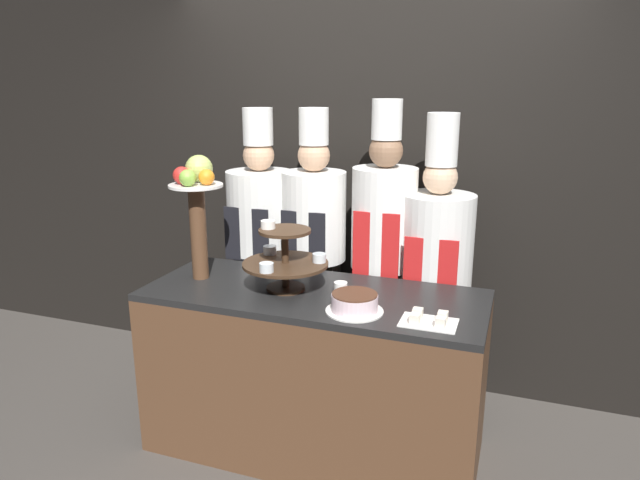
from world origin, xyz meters
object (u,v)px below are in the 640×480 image
Objects in this scene: cup_white at (341,288)px; chef_right at (435,266)px; fruit_pedestal at (197,197)px; tiered_stand at (285,258)px; chef_center_right at (383,246)px; cake_round at (355,303)px; chef_left at (261,241)px; cake_square_tray at (429,320)px; chef_center_left at (314,244)px.

chef_right is (0.39, 0.54, -0.00)m from cup_white.
cup_white is (0.80, 0.01, -0.42)m from fruit_pedestal.
tiered_stand is 0.69m from chef_center_right.
cake_round is 0.15× the size of chef_left.
chef_right is (1.20, 0.55, -0.42)m from fruit_pedestal.
cake_round is (0.94, -0.20, -0.40)m from fruit_pedestal.
fruit_pedestal reaches higher than tiered_stand.
fruit_pedestal is 2.44× the size of cake_round.
fruit_pedestal reaches higher than cake_round.
chef_left is at bearing 147.21° from cake_square_tray.
chef_left is 0.36m from chef_center_left.
chef_center_right is 1.04× the size of chef_right.
chef_right is at bearing -0.00° from chef_center_right.
chef_left is at bearing 142.48° from cup_white.
tiered_stand is 0.24× the size of chef_center_left.
cake_round is 0.25m from cup_white.
chef_right is at bearing -0.00° from chef_left.
cake_square_tray is at bearing -13.46° from tiered_stand.
chef_center_left is at bearing 49.98° from fruit_pedestal.
chef_right reaches higher than cup_white.
chef_center_left is (-0.48, 0.75, 0.04)m from cake_round.
chef_center_left reaches higher than cake_round.
chef_center_right is at bearing 117.49° from cake_square_tray.
tiered_stand is 0.59m from fruit_pedestal.
fruit_pedestal is 0.67m from chef_left.
tiered_stand is 0.25× the size of chef_left.
cake_round is at bearing -21.76° from tiered_stand.
chef_center_right reaches higher than chef_right.
chef_center_left is 1.01× the size of chef_right.
chef_center_left is at bearing 179.99° from chef_center_right.
chef_left is at bearing 179.99° from chef_center_left.
cake_round is 1.12m from chef_left.
chef_right is at bearing 40.28° from tiered_stand.
chef_left is 1.00× the size of chef_center_left.
chef_right is (1.09, -0.00, -0.04)m from chef_left.
fruit_pedestal reaches higher than cake_square_tray.
cake_round is 0.35m from cake_square_tray.
tiered_stand is at bearing 166.54° from cake_square_tray.
cake_square_tray is at bearing -24.92° from cup_white.
tiered_stand is 0.32m from cup_white.
chef_right is (-0.09, 0.76, 0.01)m from cake_square_tray.
chef_center_left is 0.74m from chef_right.
chef_center_left reaches higher than chef_right.
chef_left reaches higher than cake_square_tray.
tiered_stand reaches higher than cup_white.
fruit_pedestal is at bearing -148.38° from chef_center_right.
tiered_stand reaches higher than cake_round.
cake_square_tray is at bearing -9.46° from fruit_pedestal.
cake_round is at bearing -57.34° from chef_center_left.
chef_right is (0.74, -0.00, -0.05)m from chef_center_left.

